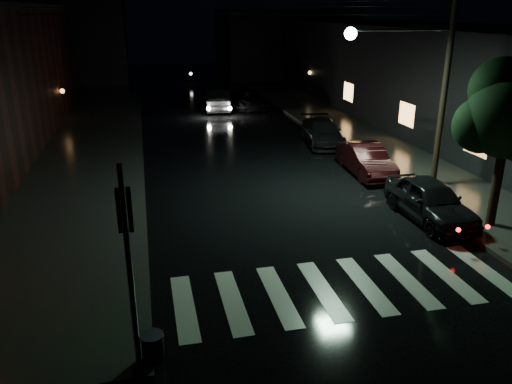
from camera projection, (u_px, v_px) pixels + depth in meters
ground at (236, 312)px, 12.06m from camera, size 120.00×120.00×0.00m
sidewalk_left at (79, 161)px, 23.82m from camera, size 6.00×44.00×0.15m
sidewalk_right at (370, 144)px, 26.94m from camera, size 4.00×44.00×0.15m
building_right at (450, 76)px, 31.06m from camera, size 10.00×40.00×6.00m
building_far_left at (54, 41)px, 49.82m from camera, size 14.00×10.00×8.00m
building_far_right at (285, 43)px, 54.99m from camera, size 14.00×10.00×7.00m
crosswalk at (344, 287)px, 13.14m from camera, size 9.00×3.00×0.01m
signal_pole_corner at (141, 300)px, 9.75m from camera, size 0.68×0.61×4.20m
street_tree at (506, 117)px, 15.57m from camera, size 3.10×2.90×5.40m
utility_pole at (431, 75)px, 18.73m from camera, size 4.92×0.44×8.00m
parked_car_a at (430, 200)px, 17.17m from camera, size 1.73×4.21×1.43m
parked_car_b at (366, 160)px, 21.98m from camera, size 1.59×4.14×1.35m
parked_car_c at (322, 132)px, 26.97m from camera, size 2.45×4.75×1.32m
parked_car_d at (248, 99)px, 36.80m from camera, size 2.59×5.07×1.37m
oncoming_car at (218, 100)px, 36.04m from camera, size 2.19×4.87×1.55m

